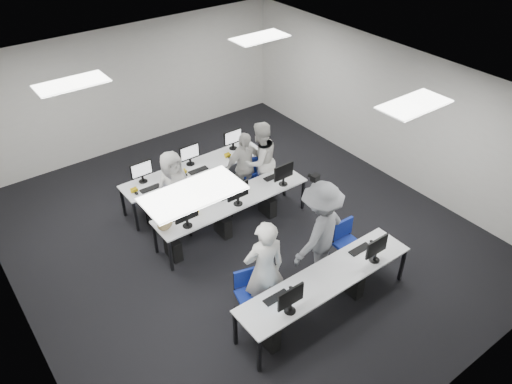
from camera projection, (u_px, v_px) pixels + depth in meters
room at (238, 170)px, 8.96m from camera, size 9.00×9.02×3.00m
ceiling_panels at (236, 93)px, 8.10m from camera, size 5.20×4.60×0.02m
desk_front at (326, 280)px, 7.87m from camera, size 3.20×0.70×0.73m
desk_mid at (233, 201)px, 9.57m from camera, size 3.20×0.70×0.73m
desk_back at (195, 170)px, 10.48m from camera, size 3.20×0.70×0.73m
equipment_front at (317, 300)px, 7.95m from camera, size 2.51×0.41×1.19m
equipment_mid at (226, 219)px, 9.65m from camera, size 2.91×0.41×1.19m
equipment_back at (203, 179)px, 10.77m from camera, size 2.91×0.41×1.19m
chair_0 at (249, 302)px, 8.04m from camera, size 0.50×0.53×0.83m
chair_1 at (348, 252)px, 8.97m from camera, size 0.45×0.49×0.90m
chair_2 at (175, 224)px, 9.65m from camera, size 0.50×0.54×0.90m
chair_3 at (217, 206)px, 10.13m from camera, size 0.51×0.54×0.87m
chair_4 at (260, 187)px, 10.65m from camera, size 0.58×0.60×0.92m
chair_5 at (162, 213)px, 9.89m from camera, size 0.54×0.57×0.94m
chair_6 at (205, 201)px, 10.24m from camera, size 0.48×0.52×0.91m
chair_7 at (257, 182)px, 10.83m from camera, size 0.53×0.56×0.85m
handbag at (165, 223)px, 8.74m from camera, size 0.36×0.28×0.26m
student_0 at (264, 270)px, 7.70m from camera, size 0.76×0.59×1.85m
student_1 at (260, 161)px, 10.42m from camera, size 0.87×0.70×1.74m
student_2 at (174, 188)px, 9.72m from camera, size 0.82×0.57×1.59m
student_3 at (244, 167)px, 10.35m from camera, size 0.95×0.43×1.59m
photographer at (320, 232)px, 8.40m from camera, size 1.37×0.99×1.91m
dslr_camera at (315, 178)px, 7.90m from camera, size 0.18×0.21×0.10m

